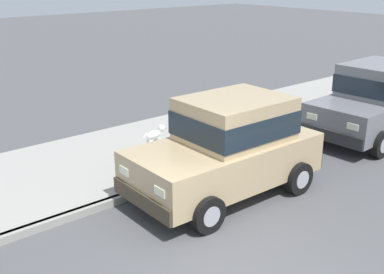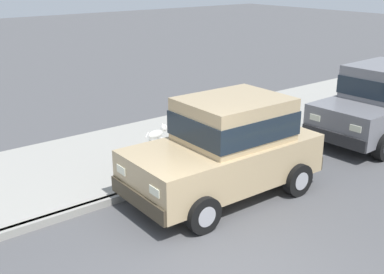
{
  "view_description": "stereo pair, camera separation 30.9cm",
  "coord_description": "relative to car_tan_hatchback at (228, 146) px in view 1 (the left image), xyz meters",
  "views": [
    {
      "loc": [
        3.82,
        -4.0,
        4.12
      ],
      "look_at": [
        -3.29,
        1.99,
        0.85
      ],
      "focal_mm": 45.0,
      "sensor_mm": 36.0,
      "label": 1
    },
    {
      "loc": [
        4.02,
        -3.76,
        4.12
      ],
      "look_at": [
        -3.29,
        1.99,
        0.85
      ],
      "focal_mm": 45.0,
      "sensor_mm": 36.0,
      "label": 2
    }
  ],
  "objects": [
    {
      "name": "curb",
      "position": [
        -1.0,
        -1.96,
        -0.91
      ],
      "size": [
        0.16,
        64.0,
        0.14
      ],
      "primitive_type": "cube",
      "color": "gray",
      "rests_on": "ground"
    },
    {
      "name": "sidewalk",
      "position": [
        -2.8,
        -1.96,
        -0.91
      ],
      "size": [
        3.6,
        64.0,
        0.14
      ],
      "primitive_type": "cube",
      "color": "#99968E",
      "rests_on": "ground"
    },
    {
      "name": "car_grey_hatchback",
      "position": [
        0.01,
        5.18,
        0.0
      ],
      "size": [
        2.04,
        3.85,
        1.88
      ],
      "color": "slate",
      "rests_on": "ground"
    },
    {
      "name": "car_tan_hatchback",
      "position": [
        0.0,
        0.0,
        0.0
      ],
      "size": [
        2.02,
        3.83,
        1.88
      ],
      "color": "tan",
      "rests_on": "ground"
    },
    {
      "name": "dog_white",
      "position": [
        -2.74,
        0.28,
        -0.55
      ],
      "size": [
        0.27,
        0.75,
        0.49
      ],
      "color": "white",
      "rests_on": "sidewalk"
    }
  ]
}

